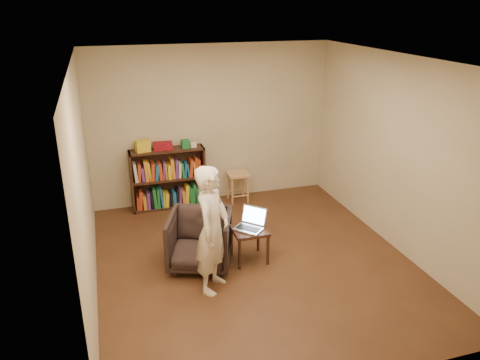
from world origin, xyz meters
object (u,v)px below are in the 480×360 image
object	(u,v)px
side_table	(249,234)
laptop	(251,224)
person	(212,230)
armchair	(200,240)
stool	(238,178)
bookshelf	(168,182)

from	to	relation	value
side_table	laptop	bearing A→B (deg)	51.02
side_table	person	xyz separation A→B (m)	(-0.61, -0.50, 0.40)
armchair	person	size ratio (longest dim) A/B	0.51
laptop	armchair	bearing A→B (deg)	-136.24
stool	laptop	size ratio (longest dim) A/B	1.05
bookshelf	armchair	distance (m)	1.97
side_table	person	size ratio (longest dim) A/B	0.29
side_table	stool	bearing A→B (deg)	77.78
bookshelf	laptop	xyz separation A→B (m)	(0.77, -1.99, 0.07)
stool	armchair	size ratio (longest dim) A/B	0.64
bookshelf	person	distance (m)	2.54
armchair	laptop	bearing A→B (deg)	18.31
stool	bookshelf	bearing A→B (deg)	174.50
bookshelf	stool	world-z (taller)	bookshelf
side_table	laptop	world-z (taller)	laptop
stool	person	bearing A→B (deg)	-113.07
bookshelf	side_table	distance (m)	2.16
stool	person	xyz separation A→B (m)	(-1.02, -2.40, 0.37)
armchair	laptop	distance (m)	0.69
stool	person	distance (m)	2.64
laptop	stool	bearing A→B (deg)	123.80
stool	armchair	bearing A→B (deg)	-119.78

